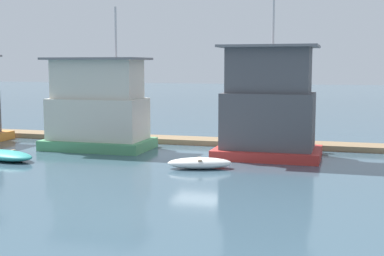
# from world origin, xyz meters

# --- Properties ---
(ground_plane) EXTENTS (200.00, 200.00, 0.00)m
(ground_plane) POSITION_xyz_m (0.00, 0.00, 0.00)
(ground_plane) COLOR #385160
(dock_walkway) EXTENTS (42.40, 1.75, 0.30)m
(dock_walkway) POSITION_xyz_m (0.00, 3.09, 0.15)
(dock_walkway) COLOR #846B4C
(dock_walkway) RESTS_ON ground_plane
(houseboat_green) EXTENTS (5.69, 3.25, 7.57)m
(houseboat_green) POSITION_xyz_m (-5.49, -0.32, 2.22)
(houseboat_green) COLOR #4C9360
(houseboat_green) RESTS_ON ground_plane
(houseboat_red) EXTENTS (5.12, 3.58, 9.53)m
(houseboat_red) POSITION_xyz_m (3.74, -0.42, 2.50)
(houseboat_red) COLOR red
(houseboat_red) RESTS_ON ground_plane
(dinghy_teal) EXTENTS (3.78, 2.39, 0.47)m
(dinghy_teal) POSITION_xyz_m (-8.28, -4.74, 0.24)
(dinghy_teal) COLOR teal
(dinghy_teal) RESTS_ON ground_plane
(dinghy_white) EXTENTS (3.01, 1.83, 0.49)m
(dinghy_white) POSITION_xyz_m (1.26, -4.17, 0.25)
(dinghy_white) COLOR white
(dinghy_white) RESTS_ON ground_plane
(mooring_post_far_left) EXTENTS (0.28, 0.28, 1.81)m
(mooring_post_far_left) POSITION_xyz_m (5.57, 1.97, 0.90)
(mooring_post_far_left) COLOR #846B4C
(mooring_post_far_left) RESTS_ON ground_plane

